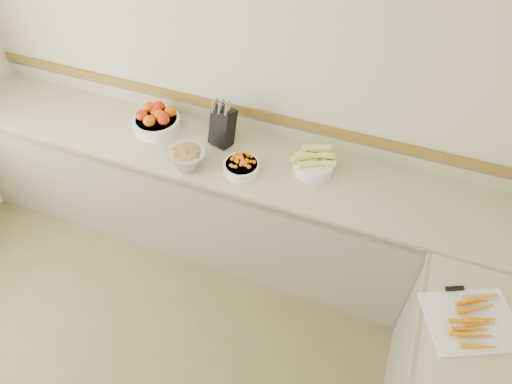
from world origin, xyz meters
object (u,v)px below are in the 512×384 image
(rhubarb_bowl, at_px, (187,157))
(knife_block, at_px, (223,126))
(cutting_board, at_px, (472,320))
(tomato_bowl, at_px, (157,120))
(cherry_tomato_bowl, at_px, (241,166))
(corn_bowl, at_px, (313,163))

(rhubarb_bowl, bearing_deg, knife_block, 67.72)
(rhubarb_bowl, height_order, cutting_board, rhubarb_bowl)
(tomato_bowl, bearing_deg, cherry_tomato_bowl, -15.07)
(cherry_tomato_bowl, bearing_deg, corn_bowl, 21.41)
(corn_bowl, xyz_separation_m, cutting_board, (1.00, -0.75, -0.05))
(knife_block, distance_m, cherry_tomato_bowl, 0.33)
(cherry_tomato_bowl, bearing_deg, tomato_bowl, 164.93)
(cherry_tomato_bowl, xyz_separation_m, rhubarb_bowl, (-0.34, -0.08, 0.03))
(tomato_bowl, relative_size, cherry_tomato_bowl, 1.39)
(rhubarb_bowl, distance_m, cutting_board, 1.84)
(knife_block, relative_size, rhubarb_bowl, 1.33)
(knife_block, bearing_deg, cherry_tomato_bowl, -44.64)
(tomato_bowl, bearing_deg, knife_block, 3.16)
(cherry_tomato_bowl, distance_m, corn_bowl, 0.45)
(cherry_tomato_bowl, xyz_separation_m, corn_bowl, (0.42, 0.17, 0.02))
(corn_bowl, bearing_deg, cherry_tomato_bowl, -158.59)
(cutting_board, bearing_deg, tomato_bowl, 160.14)
(knife_block, height_order, rhubarb_bowl, knife_block)
(cutting_board, bearing_deg, rhubarb_bowl, 164.13)
(knife_block, distance_m, tomato_bowl, 0.50)
(corn_bowl, relative_size, cutting_board, 0.55)
(corn_bowl, bearing_deg, knife_block, 175.26)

